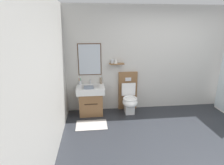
% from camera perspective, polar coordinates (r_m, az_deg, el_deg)
% --- Properties ---
extents(ground_plane, '(6.35, 5.06, 0.10)m').
position_cam_1_polar(ground_plane, '(3.85, 24.50, -18.60)').
color(ground_plane, '#23262B').
rests_on(ground_plane, ground).
extents(wall_back, '(5.15, 0.27, 2.60)m').
position_cam_1_polar(wall_back, '(4.91, 15.38, 7.09)').
color(wall_back, beige).
rests_on(wall_back, ground).
extents(wall_left, '(0.12, 3.86, 2.60)m').
position_cam_1_polar(wall_left, '(2.83, -20.40, -0.39)').
color(wall_left, beige).
rests_on(wall_left, ground).
extents(bath_mat, '(0.68, 0.44, 0.01)m').
position_cam_1_polar(bath_mat, '(4.18, -6.38, -13.03)').
color(bath_mat, '#9E9993').
rests_on(bath_mat, ground).
extents(vanity_sink_left, '(0.67, 0.50, 0.72)m').
position_cam_1_polar(vanity_sink_left, '(4.56, -6.57, -5.17)').
color(vanity_sink_left, brown).
rests_on(vanity_sink_left, ground).
extents(tap_on_left_sink, '(0.03, 0.13, 0.11)m').
position_cam_1_polar(tap_on_left_sink, '(4.60, -6.74, 0.38)').
color(tap_on_left_sink, silver).
rests_on(tap_on_left_sink, vanity_sink_left).
extents(toilet, '(0.48, 0.62, 1.00)m').
position_cam_1_polar(toilet, '(4.66, 5.25, -4.69)').
color(toilet, brown).
rests_on(toilet, ground).
extents(toothbrush_cup, '(0.07, 0.07, 0.21)m').
position_cam_1_polar(toothbrush_cup, '(4.60, -9.90, 0.07)').
color(toothbrush_cup, silver).
rests_on(toothbrush_cup, vanity_sink_left).
extents(soap_dispenser, '(0.06, 0.06, 0.20)m').
position_cam_1_polar(soap_dispenser, '(4.60, -3.46, 0.69)').
color(soap_dispenser, gray).
rests_on(soap_dispenser, vanity_sink_left).
extents(folded_hand_towel, '(0.22, 0.16, 0.04)m').
position_cam_1_polar(folded_hand_towel, '(4.30, -7.26, -1.53)').
color(folded_hand_towel, gray).
rests_on(folded_hand_towel, vanity_sink_left).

